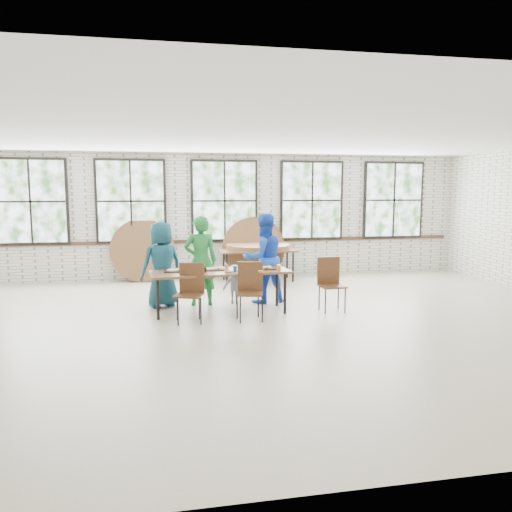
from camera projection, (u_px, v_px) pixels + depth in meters
The scene contains 13 objects.
room at pixel (224, 203), 12.07m from camera, with size 12.00×12.00×12.00m.
dining_table at pixel (221, 274), 8.66m from camera, with size 2.46×0.99×0.74m.
chair_near_left at pixel (190, 287), 8.11m from camera, with size 0.54×0.53×0.95m.
chair_near_right at pixel (250, 286), 8.24m from camera, with size 0.50×0.49×0.95m.
chair_spare at pixel (330, 279), 8.86m from camera, with size 0.44×0.43×0.95m.
adult_teal at pixel (162, 264), 9.09m from camera, with size 0.77×0.50×1.57m, color navy.
adult_green at pixel (201, 261), 9.22m from camera, with size 0.61×0.40×1.67m, color #207A33.
toddler at pixel (235, 284), 9.40m from camera, with size 0.48×0.27×0.74m, color #122239.
adult_blue at pixel (264, 258), 9.44m from camera, with size 0.83×0.64×1.70m, color blue.
storage_table at pixel (258, 252), 11.73m from camera, with size 1.81×0.78×0.74m.
tabletop_clutter at pixel (227, 270), 8.64m from camera, with size 1.99×0.64×0.11m.
round_tops_stacked at pixel (258, 247), 11.72m from camera, with size 1.50×1.50×0.13m.
round_tops_leaning at pixel (218, 249), 11.98m from camera, with size 4.18×0.48×1.49m.
Camera 1 is at (-1.55, -7.62, 2.13)m, focal length 35.00 mm.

